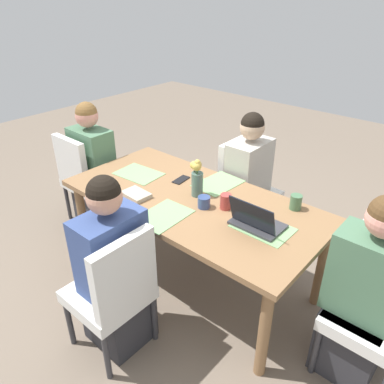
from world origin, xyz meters
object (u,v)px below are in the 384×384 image
(person_head_right_left_mid, at_px, (362,301))
(chair_far_right_near, at_px, (244,185))
(chair_near_left_far, at_px, (115,289))
(book_red_cover, at_px, (136,195))
(person_head_left_left_near, at_px, (95,172))
(person_far_right_near, at_px, (247,187))
(chair_head_left_left_near, at_px, (85,176))
(coffee_mug_near_left, at_px, (204,202))
(phone_black, at_px, (181,180))
(flower_vase, at_px, (197,177))
(chair_head_right_left_mid, at_px, (376,302))
(coffee_mug_centre_left, at_px, (226,201))
(coffee_mug_near_right, at_px, (296,202))
(dining_table, at_px, (192,207))
(person_near_left_far, at_px, (114,275))
(laptop_head_right_left_mid, at_px, (256,222))

(person_head_right_left_mid, height_order, chair_far_right_near, person_head_right_left_mid)
(chair_near_left_far, relative_size, book_red_cover, 4.50)
(person_head_left_left_near, relative_size, person_far_right_near, 1.00)
(chair_head_left_left_near, distance_m, chair_far_right_near, 1.49)
(coffee_mug_near_left, height_order, phone_black, coffee_mug_near_left)
(chair_near_left_far, relative_size, flower_vase, 3.17)
(phone_black, bearing_deg, chair_head_left_left_near, 94.34)
(chair_head_right_left_mid, bearing_deg, coffee_mug_centre_left, -177.39)
(person_far_right_near, height_order, coffee_mug_near_right, person_far_right_near)
(dining_table, relative_size, flower_vase, 6.74)
(person_head_right_left_mid, distance_m, person_near_left_far, 1.44)
(chair_far_right_near, bearing_deg, chair_head_left_left_near, -146.29)
(laptop_head_right_left_mid, height_order, coffee_mug_near_right, laptop_head_right_left_mid)
(person_head_left_left_near, relative_size, flower_vase, 4.21)
(chair_head_right_left_mid, relative_size, coffee_mug_centre_left, 8.28)
(coffee_mug_centre_left, bearing_deg, person_near_left_far, -106.59)
(chair_head_right_left_mid, height_order, coffee_mug_near_left, chair_head_right_left_mid)
(person_near_left_far, relative_size, book_red_cover, 5.97)
(chair_head_left_left_near, relative_size, phone_black, 6.00)
(person_head_left_left_near, bearing_deg, flower_vase, 1.24)
(chair_far_right_near, xyz_separation_m, flower_vase, (0.06, -0.73, 0.37))
(chair_head_left_left_near, distance_m, book_red_cover, 1.03)
(laptop_head_right_left_mid, relative_size, phone_black, 2.13)
(dining_table, height_order, phone_black, phone_black)
(coffee_mug_near_right, bearing_deg, chair_near_left_far, -114.25)
(person_head_left_left_near, height_order, flower_vase, person_head_left_left_near)
(chair_far_right_near, bearing_deg, chair_near_left_far, -84.07)
(person_head_right_left_mid, bearing_deg, chair_near_left_far, -143.96)
(person_head_right_left_mid, relative_size, person_far_right_near, 1.00)
(chair_far_right_near, relative_size, coffee_mug_near_left, 10.47)
(chair_near_left_far, bearing_deg, person_near_left_far, 141.24)
(coffee_mug_near_right, height_order, book_red_cover, coffee_mug_near_right)
(chair_near_left_far, relative_size, coffee_mug_near_left, 10.47)
(chair_head_right_left_mid, bearing_deg, person_head_left_left_near, -178.62)
(chair_head_left_left_near, relative_size, coffee_mug_centre_left, 8.28)
(chair_near_left_far, bearing_deg, flower_vase, 97.12)
(chair_head_right_left_mid, xyz_separation_m, chair_far_right_near, (-1.37, 0.69, 0.00))
(chair_head_right_left_mid, xyz_separation_m, laptop_head_right_left_mid, (-0.76, -0.11, 0.27))
(chair_head_left_left_near, height_order, laptop_head_right_left_mid, laptop_head_right_left_mid)
(coffee_mug_near_right, relative_size, book_red_cover, 0.52)
(person_head_right_left_mid, xyz_separation_m, person_far_right_near, (-1.23, 0.71, 0.00))
(dining_table, relative_size, coffee_mug_near_right, 18.27)
(person_head_right_left_mid, distance_m, flower_vase, 1.30)
(person_far_right_near, bearing_deg, person_near_left_far, -89.36)
(person_head_left_left_near, xyz_separation_m, flower_vase, (1.24, 0.03, 0.35))
(person_head_right_left_mid, height_order, flower_vase, person_head_right_left_mid)
(chair_far_right_near, relative_size, person_far_right_near, 0.75)
(dining_table, xyz_separation_m, person_near_left_far, (0.03, -0.75, -0.12))
(person_head_left_left_near, bearing_deg, book_red_cover, -16.75)
(chair_head_right_left_mid, bearing_deg, chair_far_right_near, 153.16)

